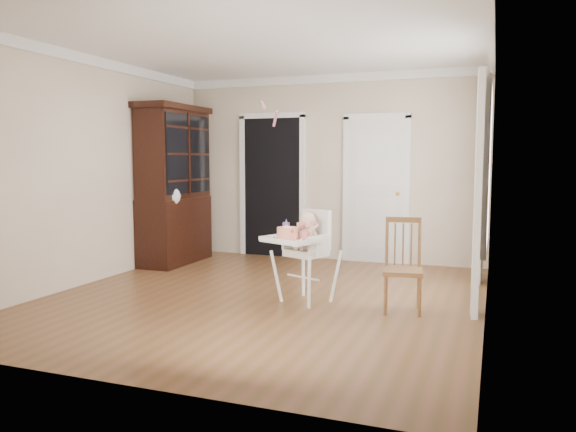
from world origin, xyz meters
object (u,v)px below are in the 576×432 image
(high_chair, at_px, (306,245))
(dining_chair, at_px, (403,268))
(sippy_cup, at_px, (286,229))
(china_cabinet, at_px, (174,185))
(cake, at_px, (287,233))

(high_chair, relative_size, dining_chair, 1.07)
(high_chair, distance_m, dining_chair, 1.02)
(sippy_cup, distance_m, dining_chair, 1.27)
(high_chair, xyz_separation_m, sippy_cup, (-0.22, 0.02, 0.15))
(high_chair, relative_size, china_cabinet, 0.44)
(cake, distance_m, sippy_cup, 0.25)
(high_chair, bearing_deg, cake, -97.21)
(cake, height_order, china_cabinet, china_cabinet)
(high_chair, bearing_deg, dining_chair, 22.95)
(high_chair, bearing_deg, china_cabinet, 172.44)
(cake, height_order, dining_chair, dining_chair)
(cake, bearing_deg, china_cabinet, 144.22)
(sippy_cup, distance_m, china_cabinet, 2.70)
(cake, xyz_separation_m, dining_chair, (1.12, 0.21, -0.32))
(china_cabinet, height_order, dining_chair, china_cabinet)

